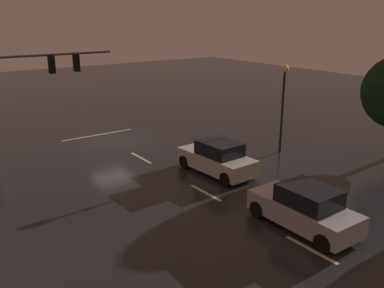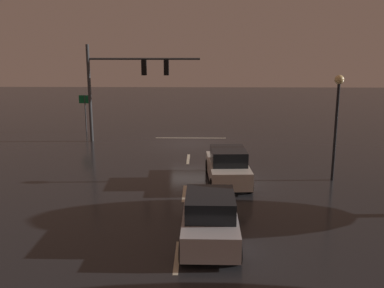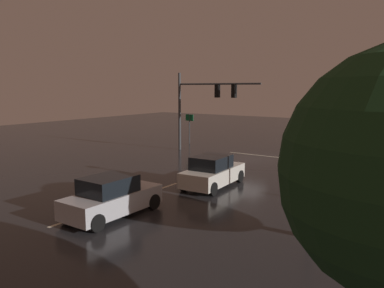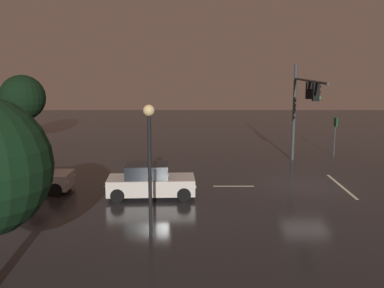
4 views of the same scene
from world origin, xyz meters
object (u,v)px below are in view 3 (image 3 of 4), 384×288
car_approaching (213,172)px  route_sign (189,122)px  car_distant (112,197)px  traffic_signal_assembly (204,99)px  street_lamp_left_kerb (314,125)px

car_approaching → route_sign: size_ratio=1.56×
car_approaching → car_distant: 6.50m
route_sign → car_distant: bearing=115.8°
traffic_signal_assembly → street_lamp_left_kerb: traffic_signal_assembly is taller
traffic_signal_assembly → route_sign: 5.37m
car_approaching → street_lamp_left_kerb: street_lamp_left_kerb is taller
car_distant → route_sign: 20.79m
route_sign → car_approaching: bearing=129.2°
traffic_signal_assembly → route_sign: bearing=-41.7°
car_distant → traffic_signal_assembly: bearing=-70.7°
car_approaching → car_distant: same height
traffic_signal_assembly → route_sign: (3.62, -3.22, -2.32)m
street_lamp_left_kerb → route_sign: (15.16, -11.80, -1.53)m
car_distant → street_lamp_left_kerb: street_lamp_left_kerb is taller
car_approaching → street_lamp_left_kerb: size_ratio=0.87×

